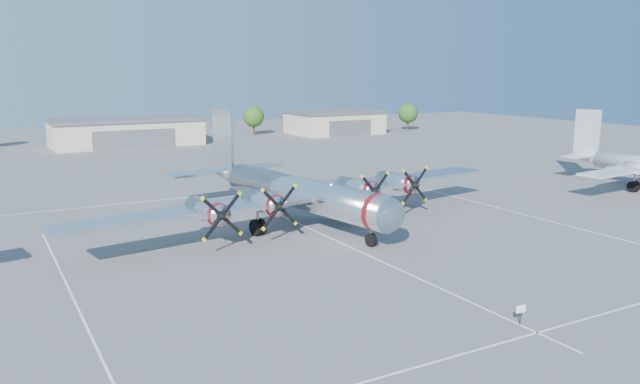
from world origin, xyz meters
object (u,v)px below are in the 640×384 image
hangar_east (334,122)px  info_placard (521,311)px  tree_east (254,117)px  hangar_center (126,131)px  tree_far_east (408,113)px  main_bomber_b29 (295,222)px

hangar_east → info_placard: bearing=-115.1°
tree_east → hangar_east: bearing=-18.5°
hangar_center → tree_far_east: size_ratio=4.31×
hangar_center → hangar_east: size_ratio=1.39×
hangar_center → main_bomber_b29: hangar_center is taller
hangar_east → main_bomber_b29: (-48.08, -73.94, -2.71)m
hangar_east → tree_far_east: bearing=-5.6°
tree_far_east → tree_east: bearing=168.1°
hangar_center → hangar_east: same height
tree_far_east → hangar_center: bearing=178.3°
hangar_east → main_bomber_b29: bearing=-123.0°
tree_far_east → info_placard: size_ratio=5.50×
tree_east → tree_far_east: bearing=-11.9°
tree_east → main_bomber_b29: bearing=-110.6°
main_bomber_b29 → info_placard: 28.75m
hangar_center → tree_far_east: 68.05m
tree_east → tree_far_east: 38.83m
hangar_center → tree_far_east: (68.00, -1.96, 1.51)m
main_bomber_b29 → hangar_center: bearing=81.1°
hangar_center → hangar_east: 48.00m
hangar_center → tree_far_east: bearing=-1.7°
tree_far_east → info_placard: tree_far_east is taller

